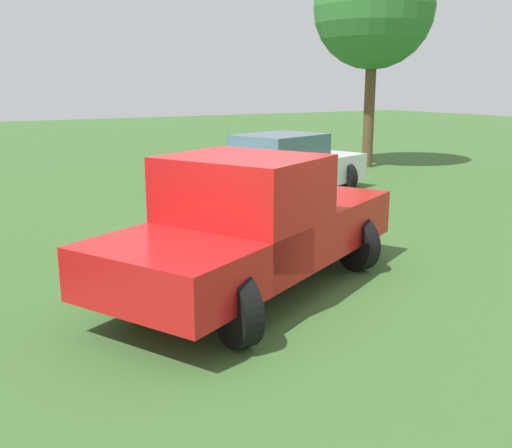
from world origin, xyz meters
TOP-DOWN VIEW (x-y plane):
  - ground_plane at (0.00, 0.00)m, footprint 80.00×80.00m
  - pickup_truck at (0.29, -0.01)m, footprint 3.76×5.11m
  - sedan_far at (5.79, -4.14)m, footprint 3.05×4.85m
  - tree_back_right at (8.66, -9.30)m, footprint 3.75×3.75m

SIDE VIEW (x-z plane):
  - ground_plane at x=0.00m, z-range 0.00..0.00m
  - sedan_far at x=5.79m, z-range -0.04..1.46m
  - pickup_truck at x=0.29m, z-range 0.03..1.85m
  - tree_back_right at x=8.66m, z-range 1.52..8.37m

